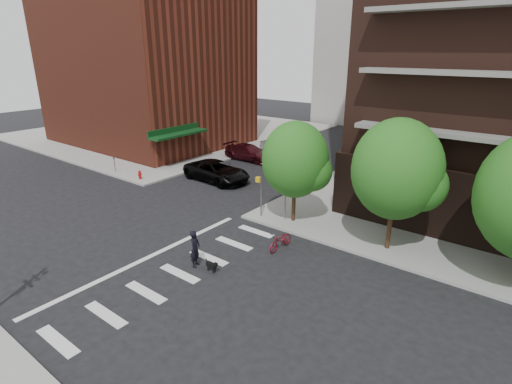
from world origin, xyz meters
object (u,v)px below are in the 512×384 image
scooter (281,241)px  fire_hydrant (140,174)px  dog_walker (195,249)px  parked_car_maroon (249,152)px  parked_car_silver (282,146)px  parked_car_black (217,171)px

scooter → fire_hydrant: bearing=171.0°
dog_walker → fire_hydrant: bearing=40.0°
parked_car_maroon → parked_car_silver: 4.14m
parked_car_silver → dog_walker: bearing=-150.4°
parked_car_silver → dog_walker: size_ratio=2.52×
fire_hydrant → parked_car_maroon: 10.99m
parked_car_black → parked_car_silver: (-0.77, 10.64, -0.02)m
parked_car_black → dog_walker: dog_walker is taller
parked_car_maroon → fire_hydrant: bearing=164.0°
fire_hydrant → dog_walker: size_ratio=0.38×
scooter → parked_car_black: bearing=149.5°
parked_car_black → parked_car_silver: size_ratio=1.22×
parked_car_maroon → parked_car_black: bearing=-163.4°
parked_car_maroon → scooter: 18.51m
parked_car_black → dog_walker: size_ratio=3.08×
parked_car_silver → scooter: parked_car_silver is taller
parked_car_maroon → dog_walker: size_ratio=2.71×
scooter → dog_walker: dog_walker is taller
fire_hydrant → parked_car_black: size_ratio=0.12×
parked_car_silver → parked_car_black: bearing=-170.0°
fire_hydrant → parked_car_silver: size_ratio=0.15×
fire_hydrant → scooter: size_ratio=0.39×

